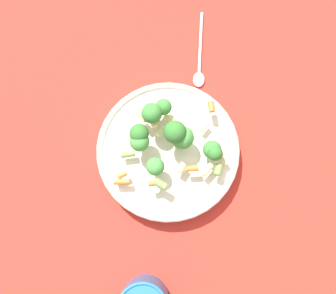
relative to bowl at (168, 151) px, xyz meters
The scene contains 4 objects.
ground_plane 0.02m from the bowl, ahead, with size 3.00×3.00×0.00m, color #B72D23.
bowl is the anchor object (origin of this frame).
pasta_salad 0.06m from the bowl, behind, with size 0.18×0.23×0.08m.
spoon 0.22m from the bowl, 163.15° to the left, with size 0.19×0.03×0.01m.
Camera 1 is at (0.15, 0.01, 0.68)m, focal length 35.00 mm.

